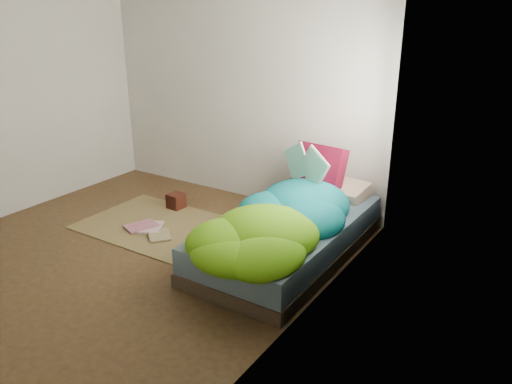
# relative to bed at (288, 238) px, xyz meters

# --- Properties ---
(ground) EXTENTS (3.50, 3.50, 0.00)m
(ground) POSITION_rel_bed_xyz_m (-1.22, -0.72, -0.17)
(ground) COLOR #44281A
(ground) RESTS_ON ground
(room_walls) EXTENTS (3.54, 3.54, 2.62)m
(room_walls) POSITION_rel_bed_xyz_m (-1.21, -0.71, 1.46)
(room_walls) COLOR beige
(room_walls) RESTS_ON ground
(bed) EXTENTS (1.00, 2.00, 0.34)m
(bed) POSITION_rel_bed_xyz_m (0.00, 0.00, 0.00)
(bed) COLOR #32271B
(bed) RESTS_ON ground
(duvet) EXTENTS (0.96, 1.84, 0.34)m
(duvet) POSITION_rel_bed_xyz_m (0.00, -0.22, 0.34)
(duvet) COLOR #066369
(duvet) RESTS_ON bed
(rug) EXTENTS (1.60, 1.10, 0.01)m
(rug) POSITION_rel_bed_xyz_m (-1.37, -0.17, -0.16)
(rug) COLOR brown
(rug) RESTS_ON ground
(pillow_floral) EXTENTS (0.58, 0.40, 0.12)m
(pillow_floral) POSITION_rel_bed_xyz_m (0.12, 0.80, 0.23)
(pillow_floral) COLOR beige
(pillow_floral) RESTS_ON bed
(pillow_magenta) EXTENTS (0.51, 0.21, 0.50)m
(pillow_magenta) POSITION_rel_bed_xyz_m (-0.07, 0.72, 0.42)
(pillow_magenta) COLOR #450417
(pillow_magenta) RESTS_ON bed
(open_book) EXTENTS (0.49, 0.27, 0.29)m
(open_book) POSITION_rel_bed_xyz_m (-0.08, 0.42, 0.66)
(open_book) COLOR #36832B
(open_book) RESTS_ON duvet
(wooden_box) EXTENTS (0.17, 0.17, 0.16)m
(wooden_box) POSITION_rel_bed_xyz_m (-1.57, 0.28, -0.08)
(wooden_box) COLOR #32190B
(wooden_box) RESTS_ON rug
(floor_book_a) EXTENTS (0.33, 0.36, 0.02)m
(floor_book_a) POSITION_rel_bed_xyz_m (-1.51, -0.32, -0.15)
(floor_book_a) COLOR silver
(floor_book_a) RESTS_ON rug
(floor_book_b) EXTENTS (0.33, 0.37, 0.03)m
(floor_book_b) POSITION_rel_bed_xyz_m (-1.62, -0.27, -0.14)
(floor_book_b) COLOR pink
(floor_book_b) RESTS_ON rug
(floor_book_c) EXTENTS (0.34, 0.33, 0.02)m
(floor_book_c) POSITION_rel_bed_xyz_m (-1.28, -0.44, -0.15)
(floor_book_c) COLOR tan
(floor_book_c) RESTS_ON rug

